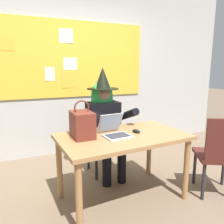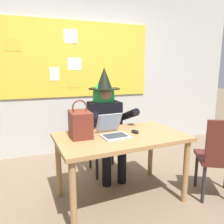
% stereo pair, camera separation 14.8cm
% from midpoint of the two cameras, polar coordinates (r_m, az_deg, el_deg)
% --- Properties ---
extents(ground_plane, '(24.00, 24.00, 0.00)m').
position_cam_midpoint_polar(ground_plane, '(2.48, 2.60, -23.26)').
color(ground_plane, '#75604C').
extents(wall_back_bulletin, '(5.97, 1.81, 2.77)m').
position_cam_midpoint_polar(wall_back_bulletin, '(3.69, -7.68, 11.12)').
color(wall_back_bulletin, '#B2B2AD').
rests_on(wall_back_bulletin, ground).
extents(desk_main, '(1.37, 0.86, 0.73)m').
position_cam_midpoint_polar(desk_main, '(2.31, 4.21, -8.21)').
color(desk_main, '#A37547').
rests_on(desk_main, ground).
extents(chair_at_desk, '(0.42, 0.42, 0.90)m').
position_cam_midpoint_polar(chair_at_desk, '(3.03, -0.90, -5.96)').
color(chair_at_desk, black).
rests_on(chair_at_desk, ground).
extents(person_costumed, '(0.59, 0.67, 1.43)m').
position_cam_midpoint_polar(person_costumed, '(2.84, -0.10, -1.19)').
color(person_costumed, black).
rests_on(person_costumed, ground).
extents(laptop, '(0.30, 0.35, 0.22)m').
position_cam_midpoint_polar(laptop, '(2.26, 2.11, -4.95)').
color(laptop, '#B7B7BC').
rests_on(laptop, desk_main).
extents(computer_mouse, '(0.08, 0.12, 0.03)m').
position_cam_midpoint_polar(computer_mouse, '(2.36, 7.89, -5.09)').
color(computer_mouse, black).
rests_on(computer_mouse, desk_main).
extents(handbag, '(0.20, 0.30, 0.38)m').
position_cam_midpoint_polar(handbag, '(2.21, -6.45, -3.08)').
color(handbag, maroon).
rests_on(handbag, desk_main).
extents(chair_extra_corner, '(0.57, 0.57, 0.91)m').
position_cam_midpoint_polar(chair_extra_corner, '(2.63, 28.12, -9.90)').
color(chair_extra_corner, '#4C1E19').
rests_on(chair_extra_corner, ground).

